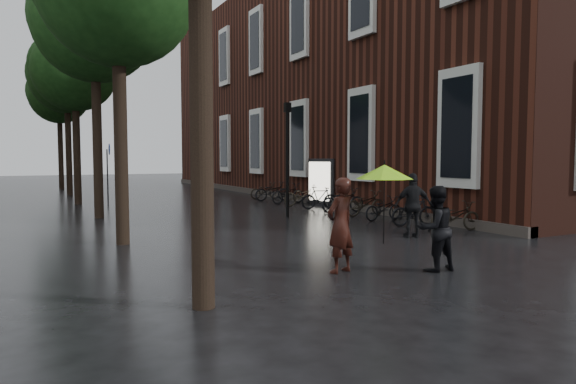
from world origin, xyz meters
TOP-DOWN VIEW (x-y plane):
  - ground at (0.00, 0.00)m, footprint 120.00×120.00m
  - brick_building at (10.47, 19.46)m, footprint 10.20×33.20m
  - street_trees at (-3.99, 15.91)m, footprint 4.33×34.03m
  - person_burgundy at (-1.06, 1.99)m, footprint 0.73×0.59m
  - person_black at (0.58, 1.29)m, footprint 0.80×0.63m
  - lime_umbrella at (-0.32, 1.68)m, footprint 1.05×1.05m
  - pedestrian_walking at (2.91, 4.58)m, footprint 1.08×0.72m
  - parked_bicycles at (4.58, 11.67)m, footprint 2.04×13.49m
  - ad_lightbox at (5.30, 13.16)m, footprint 0.31×1.36m
  - lamp_post at (2.09, 10.23)m, footprint 0.21×0.21m
  - cycle_sign at (-2.83, 18.18)m, footprint 0.14×0.49m

SIDE VIEW (x-z plane):
  - ground at x=0.00m, z-range 0.00..0.00m
  - parked_bicycles at x=4.58m, z-range -0.02..0.92m
  - person_black at x=0.58m, z-range 0.00..1.60m
  - pedestrian_walking at x=2.91m, z-range 0.00..1.71m
  - person_burgundy at x=-1.06m, z-range 0.00..1.76m
  - ad_lightbox at x=5.30m, z-range 0.00..2.06m
  - cycle_sign at x=-2.83m, z-range 0.44..3.16m
  - lime_umbrella at x=-0.32m, z-range 1.08..2.63m
  - lamp_post at x=2.09m, z-range 0.43..4.46m
  - brick_building at x=10.47m, z-range -0.01..11.99m
  - street_trees at x=-3.99m, z-range 1.88..10.79m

